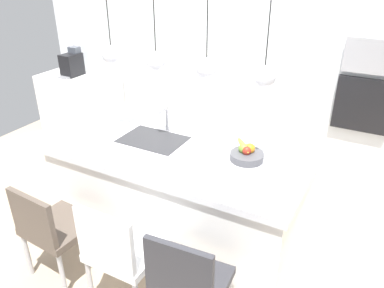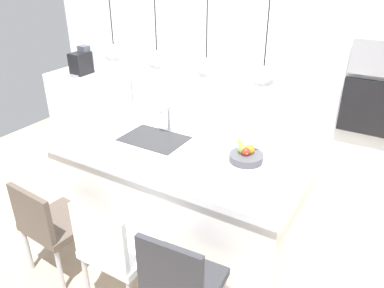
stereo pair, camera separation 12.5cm
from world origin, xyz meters
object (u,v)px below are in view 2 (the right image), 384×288
at_px(chair_near, 52,222).
at_px(coffee_machine, 81,63).
at_px(oven, 370,108).
at_px(fruit_bowl, 246,155).
at_px(microwave, 381,58).
at_px(chair_far, 180,282).
at_px(chair_middle, 115,248).

bearing_deg(chair_near, coffee_machine, 129.97).
xyz_separation_m(coffee_machine, oven, (3.72, 0.30, -0.03)).
xyz_separation_m(fruit_bowl, microwave, (0.68, 1.53, 0.52)).
bearing_deg(microwave, coffee_machine, -175.43).
distance_m(fruit_bowl, chair_far, 1.09).
bearing_deg(chair_far, coffee_machine, 143.82).
bearing_deg(chair_far, chair_middle, 179.69).
relative_size(oven, chair_far, 0.62).
distance_m(fruit_bowl, coffee_machine, 3.27).
height_order(oven, chair_middle, oven).
xyz_separation_m(coffee_machine, chair_far, (3.05, -2.23, -0.49)).
xyz_separation_m(chair_middle, chair_far, (0.54, -0.00, -0.02)).
distance_m(oven, chair_far, 2.65).
xyz_separation_m(fruit_bowl, oven, (0.68, 1.53, 0.02)).
bearing_deg(chair_far, oven, 75.34).
xyz_separation_m(microwave, chair_far, (-0.66, -2.53, -0.96)).
bearing_deg(fruit_bowl, chair_far, -88.79).
height_order(microwave, oven, microwave).
bearing_deg(chair_near, chair_far, -0.23).
relative_size(oven, chair_middle, 0.62).
xyz_separation_m(fruit_bowl, chair_far, (0.02, -1.00, -0.43)).
bearing_deg(oven, coffee_machine, -175.43).
xyz_separation_m(chair_near, chair_far, (1.19, -0.00, 0.02)).
xyz_separation_m(microwave, oven, (0.00, 0.00, -0.50)).
relative_size(coffee_machine, chair_near, 0.45).
height_order(oven, chair_near, oven).
height_order(oven, chair_far, oven).
height_order(chair_near, chair_far, chair_far).
distance_m(oven, chair_near, 3.16).
relative_size(coffee_machine, microwave, 0.70).
bearing_deg(chair_near, microwave, 53.81).
relative_size(microwave, oven, 0.96).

